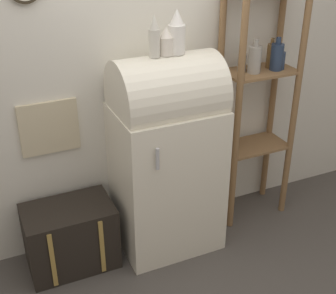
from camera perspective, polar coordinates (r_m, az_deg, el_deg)
ground_plane at (r=3.57m, az=1.67°, el=-13.58°), size 12.00×12.00×0.00m
wall_back at (r=3.36m, az=-2.42°, el=10.28°), size 7.00×0.09×2.70m
refrigerator at (r=3.33m, az=-0.16°, el=-0.85°), size 0.73×0.60×1.48m
suitcase_trunk at (r=3.46m, az=-11.81°, el=-10.59°), size 0.62×0.42×0.48m
shelf_unit at (r=3.64m, az=11.01°, el=6.86°), size 0.57×0.33×1.87m
vase_left at (r=2.98m, az=-1.69°, el=13.23°), size 0.07×0.07×0.27m
vase_center at (r=3.04m, az=-0.30°, el=12.66°), size 0.10×0.10×0.18m
vase_right at (r=3.06m, az=1.08°, el=13.72°), size 0.11×0.11×0.28m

